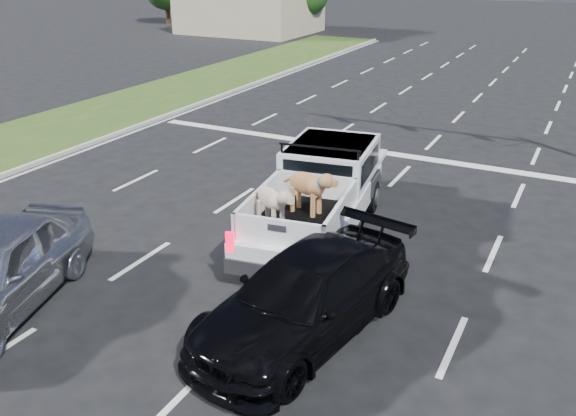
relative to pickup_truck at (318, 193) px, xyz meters
name	(u,v)px	position (x,y,z in m)	size (l,w,h in m)	color
ground	(206,278)	(-1.15, -3.17, -1.03)	(160.00, 160.00, 0.00)	black
road_markings	(329,181)	(-1.15, 3.39, -1.03)	(17.75, 60.00, 0.01)	silver
grass_median_left	(40,135)	(-12.65, 2.83, -0.98)	(5.00, 60.00, 0.10)	#254415
curb_left	(89,144)	(-10.20, 2.83, -0.96)	(0.15, 60.00, 0.14)	#9E9990
building_left	(250,5)	(-21.15, 32.83, 1.17)	(10.00, 8.00, 4.40)	tan
pickup_truck	(318,193)	(0.00, 0.00, 0.00)	(2.95, 6.14, 2.21)	black
black_coupe	(305,296)	(1.57, -3.95, -0.29)	(2.09, 5.13, 1.49)	black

